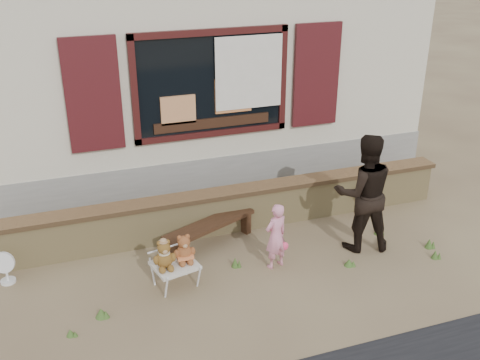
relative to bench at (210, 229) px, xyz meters
name	(u,v)px	position (x,y,z in m)	size (l,w,h in m)	color
ground	(254,261)	(0.46, -0.61, -0.28)	(80.00, 80.00, 0.00)	brown
shopfront	(174,55)	(0.46, 3.88, 1.72)	(8.04, 5.13, 4.00)	#C1B69C
brick_wall	(231,209)	(0.46, 0.39, 0.06)	(7.10, 0.36, 0.67)	tan
bench	(210,229)	(0.00, 0.00, 0.00)	(1.50, 0.90, 0.38)	black
folding_chair	(175,266)	(-0.71, -0.81, 0.02)	(0.64, 0.59, 0.33)	silver
teddy_bear_left	(164,254)	(-0.85, -0.85, 0.25)	(0.29, 0.25, 0.40)	brown
teddy_bear_right	(184,248)	(-0.57, -0.78, 0.25)	(0.29, 0.25, 0.39)	brown
child	(276,236)	(0.69, -0.82, 0.20)	(0.35, 0.23, 0.96)	pink
adult	(364,193)	(2.05, -0.73, 0.59)	(0.85, 0.66, 1.75)	black
fan_left	(5,267)	(-2.79, -0.01, -0.05)	(0.30, 0.20, 0.47)	white
fan_right	(364,196)	(2.66, 0.19, 0.01)	(0.37, 0.24, 0.58)	white
grass_tufts	(300,266)	(0.98, -1.03, -0.22)	(5.20, 0.98, 0.15)	#406127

